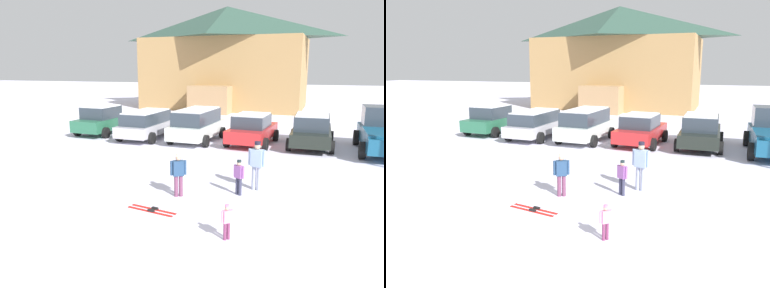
% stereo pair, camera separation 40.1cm
% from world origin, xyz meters
% --- Properties ---
extents(ground, '(160.00, 160.00, 0.00)m').
position_xyz_m(ground, '(0.00, 0.00, 0.00)').
color(ground, white).
extents(ski_lodge, '(16.02, 11.50, 9.69)m').
position_xyz_m(ski_lodge, '(-4.14, 30.51, 4.91)').
color(ski_lodge, '#A67F4B').
rests_on(ski_lodge, ground).
extents(parked_green_coupe, '(2.43, 4.16, 1.75)m').
position_xyz_m(parked_green_coupe, '(-8.01, 13.48, 0.87)').
color(parked_green_coupe, '#286748').
rests_on(parked_green_coupe, ground).
extents(parked_silver_wagon, '(2.39, 4.44, 1.61)m').
position_xyz_m(parked_silver_wagon, '(-4.81, 12.87, 0.87)').
color(parked_silver_wagon, '#B9B6BF').
rests_on(parked_silver_wagon, ground).
extents(parked_white_suv, '(2.51, 4.58, 1.80)m').
position_xyz_m(parked_white_suv, '(-1.82, 13.03, 0.96)').
color(parked_white_suv, white).
rests_on(parked_white_suv, ground).
extents(parked_red_sedan, '(2.55, 4.33, 1.65)m').
position_xyz_m(parked_red_sedan, '(1.21, 13.11, 0.83)').
color(parked_red_sedan, red).
rests_on(parked_red_sedan, ground).
extents(parked_black_sedan, '(2.33, 4.62, 1.73)m').
position_xyz_m(parked_black_sedan, '(4.22, 13.37, 0.86)').
color(parked_black_sedan, black).
rests_on(parked_black_sedan, ground).
extents(skier_child_in_pink_snowsuit, '(0.25, 0.25, 0.89)m').
position_xyz_m(skier_child_in_pink_snowsuit, '(2.36, 1.71, 0.50)').
color(skier_child_in_pink_snowsuit, '#753056').
rests_on(skier_child_in_pink_snowsuit, ground).
extents(skier_adult_in_blue_parka, '(0.60, 0.33, 1.67)m').
position_xyz_m(skier_adult_in_blue_parka, '(2.51, 5.63, 0.94)').
color(skier_adult_in_blue_parka, '#9FA9C2').
rests_on(skier_adult_in_blue_parka, ground).
extents(skier_child_in_purple_jacket, '(0.38, 0.29, 1.16)m').
position_xyz_m(skier_child_in_purple_jacket, '(2.04, 4.96, 0.66)').
color(skier_child_in_purple_jacket, '#34354D').
rests_on(skier_child_in_purple_jacket, ground).
extents(skier_teen_in_navy_coat, '(0.47, 0.34, 1.41)m').
position_xyz_m(skier_teen_in_navy_coat, '(0.22, 4.24, 0.79)').
color(skier_teen_in_navy_coat, '#6D3956').
rests_on(skier_teen_in_navy_coat, ground).
extents(pair_of_skis, '(1.56, 0.59, 0.08)m').
position_xyz_m(pair_of_skis, '(-0.09, 2.84, 0.02)').
color(pair_of_skis, red).
rests_on(pair_of_skis, ground).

